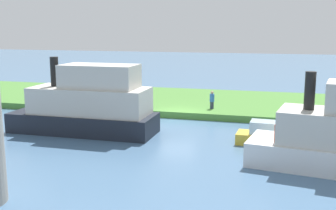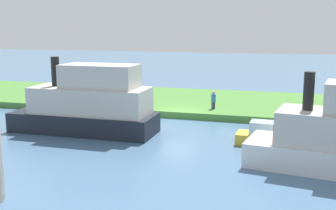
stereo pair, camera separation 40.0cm
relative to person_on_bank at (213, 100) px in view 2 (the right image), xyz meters
name	(u,v)px [view 2 (the right image)]	position (x,y,z in m)	size (l,w,h in m)	color
ground_plane	(179,119)	(2.16, 2.07, -1.20)	(160.00, 160.00, 0.00)	#4C7093
grassy_bank	(197,102)	(2.16, -3.93, -0.95)	(80.00, 12.00, 0.50)	#4C8438
person_on_bank	(213,100)	(0.00, 0.00, 0.00)	(0.48, 0.48, 1.39)	#2D334C
mooring_post	(103,97)	(9.24, 0.10, -0.24)	(0.20, 0.20, 0.92)	brown
motorboat_red	(88,105)	(6.86, 7.44, 0.59)	(9.48, 3.18, 4.84)	#1E232D
riverboat_paddlewheel	(70,111)	(9.95, 4.26, -0.64)	(4.88, 2.31, 1.56)	white
pontoon_yellow	(270,137)	(-4.61, 7.32, -0.71)	(4.21, 1.69, 1.38)	gold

